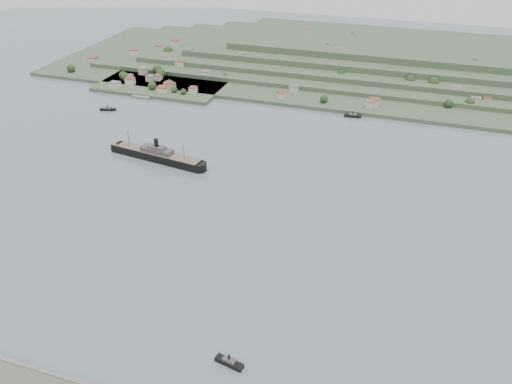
% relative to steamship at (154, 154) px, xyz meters
% --- Properties ---
extents(ground, '(1400.00, 1400.00, 0.00)m').
position_rel_steamship_xyz_m(ground, '(119.27, -74.41, -4.58)').
color(ground, slate).
rests_on(ground, ground).
extents(far_peninsula, '(760.00, 309.00, 30.00)m').
position_rel_steamship_xyz_m(far_peninsula, '(147.18, 318.69, 7.30)').
color(far_peninsula, '#3B4F35').
rests_on(far_peninsula, ground).
extents(steamship, '(103.10, 25.62, 24.79)m').
position_rel_steamship_xyz_m(steamship, '(0.00, 0.00, 0.00)').
color(steamship, black).
rests_on(steamship, ground).
extents(tugboat, '(15.90, 6.91, 6.93)m').
position_rel_steamship_xyz_m(tugboat, '(143.73, -189.06, -2.89)').
color(tugboat, black).
rests_on(tugboat, ground).
extents(ferry_west, '(17.70, 9.47, 6.40)m').
position_rel_steamship_xyz_m(ferry_west, '(-101.59, 85.71, -3.04)').
color(ferry_west, black).
rests_on(ferry_west, ground).
extents(ferry_east, '(18.23, 6.89, 6.67)m').
position_rel_steamship_xyz_m(ferry_east, '(153.74, 150.59, -2.97)').
color(ferry_east, black).
rests_on(ferry_east, ground).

